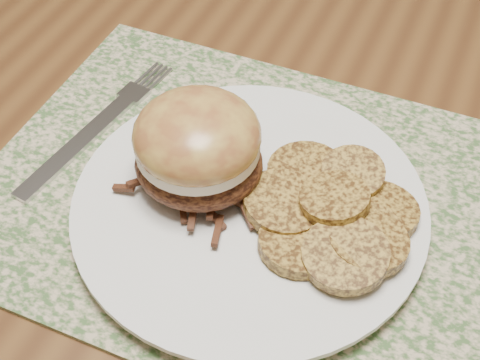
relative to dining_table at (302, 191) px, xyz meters
name	(u,v)px	position (x,y,z in m)	size (l,w,h in m)	color
dining_table	(302,191)	(0.00, 0.00, 0.00)	(1.50, 0.90, 0.75)	brown
placemat	(259,200)	(-0.01, -0.09, 0.08)	(0.45, 0.33, 0.00)	#416131
dinner_plate	(250,207)	(-0.01, -0.11, 0.09)	(0.26, 0.26, 0.02)	white
pork_sandwich	(198,147)	(-0.06, -0.11, 0.14)	(0.10, 0.10, 0.08)	black
roasted_potatoes	(332,212)	(0.05, -0.10, 0.11)	(0.15, 0.15, 0.03)	#AD8432
fork	(99,125)	(-0.17, -0.07, 0.09)	(0.05, 0.20, 0.00)	#B4B5BC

